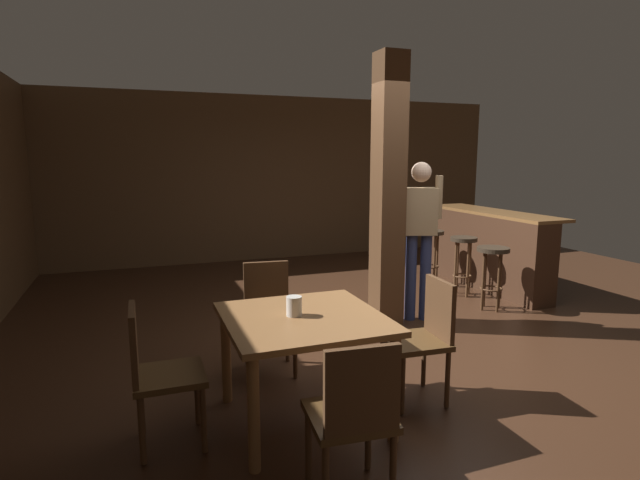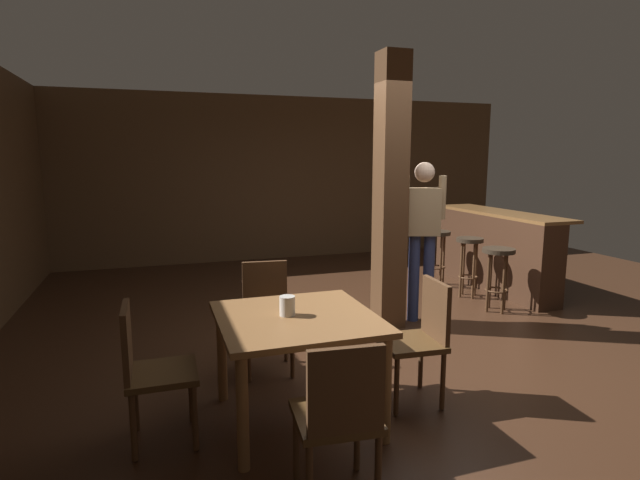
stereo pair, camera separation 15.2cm
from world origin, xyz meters
name	(u,v)px [view 2 (the right image)]	position (x,y,z in m)	size (l,w,h in m)	color
ground_plane	(420,343)	(0.00, 0.00, 0.00)	(10.80, 10.80, 0.00)	#382114
wall_back	(294,178)	(0.00, 4.50, 1.40)	(8.00, 0.10, 2.80)	brown
pillar	(390,194)	(-0.06, 0.59, 1.40)	(0.28, 0.28, 2.80)	#4C301C
dining_table	(297,331)	(-1.51, -0.97, 0.63)	(1.03, 1.03, 0.74)	brown
chair_east	(420,335)	(-0.59, -1.00, 0.51)	(0.45, 0.45, 0.89)	#4C3319
chair_north	(267,310)	(-1.51, -0.08, 0.51)	(0.46, 0.46, 0.89)	#4C3319
chair_west	(149,367)	(-2.45, -0.97, 0.51)	(0.42, 0.42, 0.89)	#4C3319
chair_south	(339,414)	(-1.54, -1.87, 0.51)	(0.46, 0.46, 0.89)	#4C3319
napkin_cup	(287,306)	(-1.56, -0.95, 0.80)	(0.10, 0.10, 0.13)	beige
standing_person	(423,230)	(0.35, 0.62, 1.00)	(0.47, 0.30, 1.72)	tan
bar_counter	(493,250)	(1.96, 1.52, 0.53)	(0.56, 2.21, 1.05)	brown
bar_stool_near	(498,264)	(1.35, 0.63, 0.56)	(0.37, 0.37, 0.74)	#2D2319
bar_stool_mid	(469,253)	(1.40, 1.26, 0.57)	(0.34, 0.34, 0.76)	#2D2319
bar_stool_far	(437,244)	(1.31, 1.89, 0.58)	(0.36, 0.36, 0.77)	#2D2319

